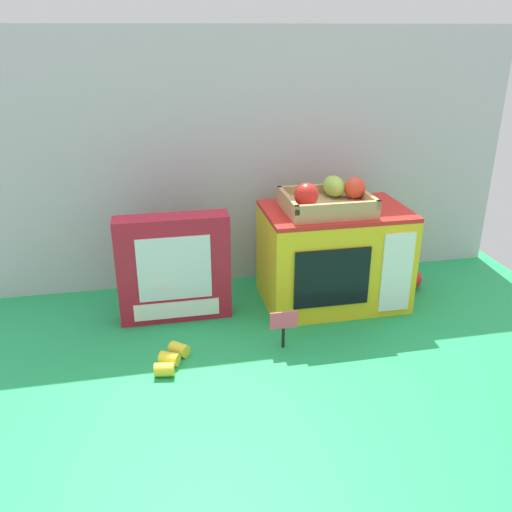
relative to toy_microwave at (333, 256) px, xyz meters
name	(u,v)px	position (x,y,z in m)	size (l,w,h in m)	color
ground_plane	(264,305)	(-0.20, 0.01, -0.14)	(1.70, 1.70, 0.00)	#219E54
display_back_panel	(249,160)	(-0.20, 0.22, 0.23)	(1.61, 0.03, 0.75)	#B7BABF
toy_microwave	(333,256)	(0.00, 0.00, 0.00)	(0.39, 0.26, 0.28)	yellow
food_groups_crate	(328,199)	(-0.03, -0.01, 0.17)	(0.23, 0.19, 0.09)	tan
cookie_set_box	(174,269)	(-0.45, -0.01, 0.01)	(0.30, 0.08, 0.29)	#B2192D
price_sign	(285,324)	(-0.20, -0.22, -0.07)	(0.07, 0.01, 0.10)	black
loose_toy_banana	(171,359)	(-0.48, -0.24, -0.12)	(0.09, 0.13, 0.03)	yellow
loose_toy_apple	(411,279)	(0.27, 0.03, -0.11)	(0.06, 0.06, 0.06)	red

